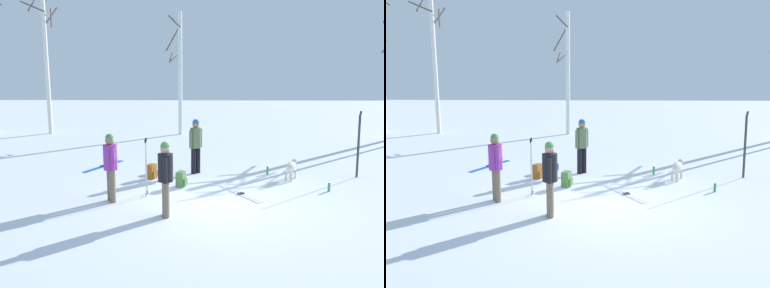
# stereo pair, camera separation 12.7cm
# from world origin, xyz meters

# --- Properties ---
(ground_plane) EXTENTS (60.00, 60.00, 0.00)m
(ground_plane) POSITION_xyz_m (0.00, 0.00, 0.00)
(ground_plane) COLOR white
(person_0) EXTENTS (0.34, 0.47, 1.72)m
(person_0) POSITION_xyz_m (-2.65, 0.19, 0.98)
(person_0) COLOR #72604C
(person_0) RESTS_ON ground_plane
(person_1) EXTENTS (0.40, 0.39, 1.72)m
(person_1) POSITION_xyz_m (-0.58, 2.95, 0.98)
(person_1) COLOR black
(person_1) RESTS_ON ground_plane
(person_2) EXTENTS (0.34, 0.52, 1.72)m
(person_2) POSITION_xyz_m (-1.21, -0.82, 0.98)
(person_2) COLOR #72604C
(person_2) RESTS_ON ground_plane
(dog) EXTENTS (0.50, 0.80, 0.57)m
(dog) POSITION_xyz_m (2.27, 2.31, 0.39)
(dog) COLOR beige
(dog) RESTS_ON ground_plane
(ski_pair_planted_0) EXTENTS (0.16, 0.17, 2.02)m
(ski_pair_planted_0) POSITION_xyz_m (4.29, 2.52, 1.01)
(ski_pair_planted_0) COLOR black
(ski_pair_planted_0) RESTS_ON ground_plane
(ski_pair_lying_0) EXTENTS (1.06, 1.74, 0.05)m
(ski_pair_lying_0) POSITION_xyz_m (-3.68, 3.75, 0.01)
(ski_pair_lying_0) COLOR blue
(ski_pair_lying_0) RESTS_ON ground_plane
(ski_pair_lying_1) EXTENTS (1.04, 1.55, 0.05)m
(ski_pair_lying_1) POSITION_xyz_m (0.62, 0.84, 0.01)
(ski_pair_lying_1) COLOR white
(ski_pair_lying_1) RESTS_ON ground_plane
(ski_poles_0) EXTENTS (0.07, 0.27, 1.52)m
(ski_poles_0) POSITION_xyz_m (-1.83, 0.65, 0.81)
(ski_poles_0) COLOR #B2B2BC
(ski_poles_0) RESTS_ON ground_plane
(backpack_0) EXTENTS (0.34, 0.33, 0.44)m
(backpack_0) POSITION_xyz_m (-1.50, 3.14, 0.21)
(backpack_0) COLOR #1E4C99
(backpack_0) RESTS_ON ground_plane
(backpack_1) EXTENTS (0.33, 0.31, 0.44)m
(backpack_1) POSITION_xyz_m (-0.97, 1.47, 0.21)
(backpack_1) COLOR #4C7F3F
(backpack_1) RESTS_ON ground_plane
(backpack_2) EXTENTS (0.34, 0.33, 0.44)m
(backpack_2) POSITION_xyz_m (-1.88, 2.30, 0.21)
(backpack_2) COLOR #99591E
(backpack_2) RESTS_ON ground_plane
(water_bottle_0) EXTENTS (0.07, 0.07, 0.23)m
(water_bottle_0) POSITION_xyz_m (3.04, 1.12, 0.11)
(water_bottle_0) COLOR green
(water_bottle_0) RESTS_ON ground_plane
(water_bottle_1) EXTENTS (0.07, 0.07, 0.24)m
(water_bottle_1) POSITION_xyz_m (1.67, 2.88, 0.11)
(water_bottle_1) COLOR green
(water_bottle_1) RESTS_ON ground_plane
(birch_tree_1) EXTENTS (1.55, 1.57, 7.43)m
(birch_tree_1) POSITION_xyz_m (-7.87, 10.48, 3.92)
(birch_tree_1) COLOR silver
(birch_tree_1) RESTS_ON ground_plane
(birch_tree_2) EXTENTS (0.81, 1.28, 5.81)m
(birch_tree_2) POSITION_xyz_m (-1.43, 10.39, 3.03)
(birch_tree_2) COLOR silver
(birch_tree_2) RESTS_ON ground_plane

